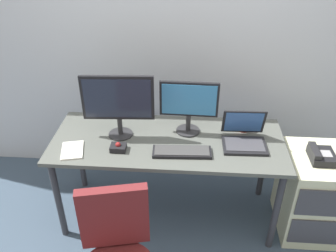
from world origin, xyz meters
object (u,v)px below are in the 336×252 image
at_px(desk_phone, 321,155).
at_px(laptop, 244,137).
at_px(trackball_mouse, 118,147).
at_px(file_cabinet, 310,193).
at_px(monitor_main, 118,102).
at_px(coffee_mug, 244,125).
at_px(paper_notepad, 72,150).
at_px(keyboard, 182,152).
at_px(monitor_side, 189,104).

xyz_separation_m(desk_phone, laptop, (-0.54, 0.07, 0.09)).
bearing_deg(trackball_mouse, file_cabinet, 3.96).
relative_size(file_cabinet, laptop, 2.15).
height_order(monitor_main, laptop, monitor_main).
bearing_deg(desk_phone, trackball_mouse, -176.67).
xyz_separation_m(file_cabinet, trackball_mouse, (-1.45, -0.10, 0.43)).
xyz_separation_m(coffee_mug, paper_notepad, (-1.23, -0.36, -0.04)).
height_order(file_cabinet, keyboard, keyboard).
distance_m(file_cabinet, keyboard, 1.09).
bearing_deg(file_cabinet, paper_notepad, -175.60).
bearing_deg(laptop, monitor_main, 177.67).
height_order(coffee_mug, paper_notepad, coffee_mug).
bearing_deg(monitor_main, coffee_mug, 8.37).
xyz_separation_m(file_cabinet, monitor_side, (-0.96, 0.18, 0.65)).
height_order(monitor_side, keyboard, monitor_side).
bearing_deg(keyboard, monitor_side, 83.00).
bearing_deg(keyboard, monitor_main, 157.19).
bearing_deg(laptop, keyboard, -160.07).
relative_size(file_cabinet, monitor_side, 1.59).
distance_m(file_cabinet, coffee_mug, 0.74).
xyz_separation_m(desk_phone, paper_notepad, (-1.76, -0.12, 0.04)).
xyz_separation_m(laptop, paper_notepad, (-1.22, -0.19, -0.05)).
relative_size(monitor_side, paper_notepad, 2.07).
relative_size(file_cabinet, monitor_main, 1.31).
height_order(trackball_mouse, paper_notepad, trackball_mouse).
bearing_deg(coffee_mug, desk_phone, -24.88).
bearing_deg(keyboard, trackball_mouse, 179.09).
distance_m(monitor_side, coffee_mug, 0.47).
height_order(file_cabinet, trackball_mouse, trackball_mouse).
bearing_deg(monitor_side, laptop, -16.79).
distance_m(monitor_main, keyboard, 0.58).
xyz_separation_m(desk_phone, coffee_mug, (-0.53, 0.24, 0.08)).
relative_size(desk_phone, monitor_side, 0.46).
bearing_deg(laptop, monitor_side, 163.21).
bearing_deg(coffee_mug, laptop, -95.54).
relative_size(desk_phone, trackball_mouse, 1.82).
distance_m(monitor_main, coffee_mug, 0.97).
bearing_deg(monitor_side, keyboard, -97.00).
height_order(desk_phone, trackball_mouse, trackball_mouse).
bearing_deg(monitor_main, keyboard, -22.81).
height_order(desk_phone, paper_notepad, desk_phone).
bearing_deg(paper_notepad, monitor_main, 36.84).
relative_size(monitor_main, monitor_side, 1.21).
bearing_deg(monitor_main, laptop, -2.33).
height_order(trackball_mouse, coffee_mug, coffee_mug).
bearing_deg(coffee_mug, monitor_main, -171.63).
bearing_deg(monitor_side, file_cabinet, -10.44).
relative_size(monitor_side, trackball_mouse, 3.91).
relative_size(keyboard, trackball_mouse, 3.78).
distance_m(monitor_side, laptop, 0.47).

